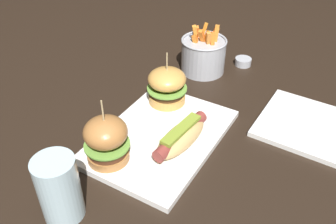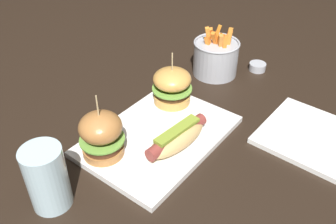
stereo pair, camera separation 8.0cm
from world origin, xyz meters
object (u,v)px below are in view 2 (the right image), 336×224
at_px(slider_left, 101,134).
at_px(side_plate, 311,136).
at_px(sauce_ramekin, 257,66).
at_px(platter_main, 159,136).
at_px(hot_dog, 177,137).
at_px(fries_bucket, 216,57).
at_px(slider_right, 172,86).
at_px(water_glass, 47,178).

relative_size(slider_left, side_plate, 0.70).
xyz_separation_m(sauce_ramekin, side_plate, (-0.20, -0.23, -0.01)).
distance_m(platter_main, side_plate, 0.34).
height_order(hot_dog, fries_bucket, fries_bucket).
xyz_separation_m(platter_main, hot_dog, (-0.01, -0.06, 0.03)).
bearing_deg(side_plate, slider_right, 105.73).
xyz_separation_m(fries_bucket, sauce_ramekin, (0.09, -0.09, -0.04)).
bearing_deg(slider_left, sauce_ramekin, -9.35).
distance_m(platter_main, sauce_ramekin, 0.41).
distance_m(platter_main, water_glass, 0.27).
relative_size(slider_left, water_glass, 1.13).
bearing_deg(sauce_ramekin, hot_dog, -177.34).
distance_m(hot_dog, slider_right, 0.17).
distance_m(hot_dog, slider_left, 0.16).
xyz_separation_m(platter_main, water_glass, (-0.26, 0.04, 0.06)).
height_order(platter_main, water_glass, water_glass).
bearing_deg(platter_main, water_glass, 170.67).
bearing_deg(platter_main, fries_bucket, 9.45).
height_order(slider_left, sauce_ramekin, slider_left).
distance_m(hot_dog, sauce_ramekin, 0.42).
height_order(hot_dog, slider_left, slider_left).
bearing_deg(slider_right, fries_bucket, 0.32).
bearing_deg(slider_right, sauce_ramekin, -16.71).
bearing_deg(slider_left, platter_main, -23.53).
height_order(slider_left, side_plate, slider_left).
bearing_deg(sauce_ramekin, platter_main, 175.03).
relative_size(hot_dog, slider_right, 1.23).
height_order(platter_main, fries_bucket, fries_bucket).
xyz_separation_m(sauce_ramekin, water_glass, (-0.67, 0.08, 0.05)).
distance_m(fries_bucket, water_glass, 0.58).
bearing_deg(side_plate, hot_dog, 135.11).
xyz_separation_m(platter_main, fries_bucket, (0.32, 0.05, 0.04)).
bearing_deg(platter_main, sauce_ramekin, -4.97).
xyz_separation_m(hot_dog, slider_right, (0.12, 0.11, 0.02)).
bearing_deg(water_glass, slider_right, 1.52).
relative_size(hot_dog, sauce_ramekin, 3.46).
relative_size(slider_right, water_glass, 1.05).
bearing_deg(side_plate, fries_bucket, 70.69).
bearing_deg(platter_main, hot_dog, -96.90).
distance_m(fries_bucket, side_plate, 0.34).
xyz_separation_m(hot_dog, fries_bucket, (0.33, 0.11, 0.01)).
relative_size(platter_main, hot_dog, 2.03).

